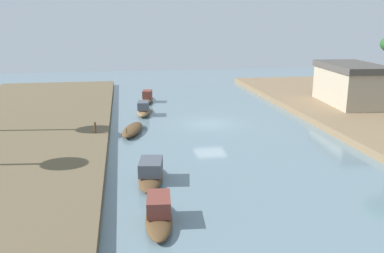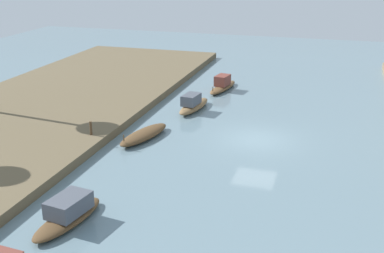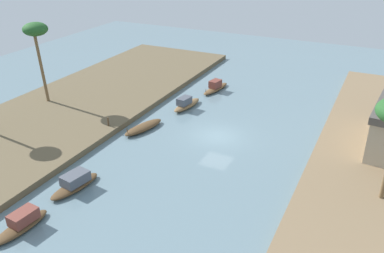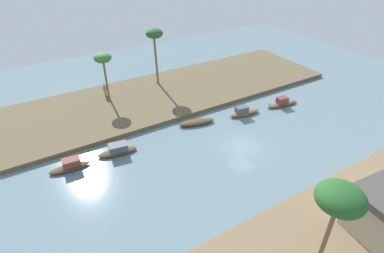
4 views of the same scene
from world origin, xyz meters
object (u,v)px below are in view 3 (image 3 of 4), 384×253
object	(u,v)px
sampan_with_red_awning	(143,127)
sampan_midstream	(215,87)
palm_tree_left_near	(36,32)
sampan_open_hull	(22,223)
mooring_post	(108,122)
sampan_with_tall_canopy	(75,183)
sampan_downstream_large	(186,104)

from	to	relation	value
sampan_with_red_awning	sampan_midstream	world-z (taller)	sampan_midstream
sampan_midstream	palm_tree_left_near	world-z (taller)	palm_tree_left_near
sampan_open_hull	mooring_post	bearing A→B (deg)	-160.93
sampan_open_hull	sampan_midstream	bearing A→B (deg)	-177.77
sampan_with_tall_canopy	mooring_post	distance (m)	9.02
sampan_with_red_awning	sampan_midstream	xyz separation A→B (m)	(-12.00, 1.89, 0.15)
mooring_post	sampan_with_tall_canopy	bearing A→B (deg)	21.73
sampan_midstream	mooring_post	bearing A→B (deg)	-9.53
sampan_with_red_awning	palm_tree_left_near	world-z (taller)	palm_tree_left_near
sampan_midstream	sampan_open_hull	distance (m)	26.68
sampan_with_red_awning	mooring_post	distance (m)	3.13
sampan_open_hull	mooring_post	size ratio (longest dim) A/B	4.78
sampan_midstream	palm_tree_left_near	distance (m)	19.23
sampan_with_red_awning	sampan_with_tall_canopy	world-z (taller)	sampan_with_tall_canopy
sampan_with_red_awning	sampan_open_hull	world-z (taller)	sampan_open_hull
sampan_midstream	sampan_with_tall_canopy	bearing A→B (deg)	5.83
sampan_with_tall_canopy	sampan_open_hull	size ratio (longest dim) A/B	1.07
sampan_open_hull	sampan_downstream_large	bearing A→B (deg)	-176.56
sampan_with_red_awning	sampan_open_hull	bearing A→B (deg)	16.26
sampan_downstream_large	mooring_post	size ratio (longest dim) A/B	5.24
palm_tree_left_near	sampan_downstream_large	bearing A→B (deg)	112.99
sampan_midstream	sampan_with_red_awning	bearing A→B (deg)	-0.02
sampan_midstream	sampan_downstream_large	bearing A→B (deg)	2.10
sampan_downstream_large	mooring_post	bearing A→B (deg)	-18.93
sampan_downstream_large	palm_tree_left_near	world-z (taller)	palm_tree_left_near
sampan_midstream	sampan_downstream_large	distance (m)	5.89
sampan_with_red_awning	mooring_post	world-z (taller)	mooring_post
palm_tree_left_near	sampan_midstream	bearing A→B (deg)	129.59
sampan_midstream	sampan_open_hull	world-z (taller)	sampan_midstream
sampan_downstream_large	mooring_post	distance (m)	8.62
sampan_with_red_awning	palm_tree_left_near	distance (m)	13.92
sampan_with_tall_canopy	sampan_downstream_large	world-z (taller)	sampan_downstream_large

